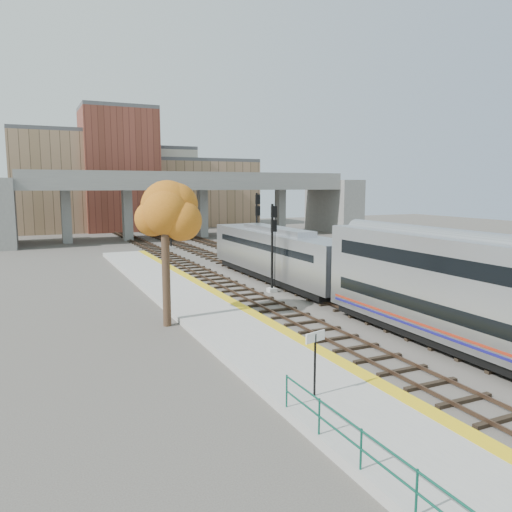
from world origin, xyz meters
name	(u,v)px	position (x,y,z in m)	size (l,w,h in m)	color
ground	(328,308)	(0.00, 0.00, 0.00)	(160.00, 160.00, 0.00)	#47423D
platform	(219,318)	(-7.25, 0.00, 0.17)	(4.50, 60.00, 0.35)	#9E9E99
yellow_strip	(250,311)	(-5.35, 0.00, 0.35)	(0.70, 60.00, 0.01)	yellow
tracks	(258,274)	(0.93, 12.50, 0.08)	(10.70, 95.00, 0.25)	black
overpass	(189,198)	(4.92, 45.00, 5.81)	(54.00, 12.00, 9.50)	slate
buildings_far	(134,184)	(1.26, 66.57, 7.88)	(43.00, 21.00, 20.60)	#A37E5F
parking_lot	(300,247)	(14.00, 28.00, 0.02)	(14.00, 18.00, 0.04)	black
locomotive	(277,253)	(1.00, 9.10, 2.28)	(3.02, 19.05, 4.10)	#A8AAB2
signal_mast_near	(273,251)	(-1.10, 5.61, 2.98)	(0.60, 0.64, 6.31)	#9E9E99
signal_mast_mid	(257,230)	(3.00, 17.10, 3.40)	(0.60, 0.64, 6.90)	#9E9E99
signal_mast_far	(171,220)	(-1.10, 32.91, 3.56)	(0.60, 0.64, 7.14)	#9E9E99
station_sign	(315,350)	(-8.09, -11.60, 1.98)	(0.88, 0.29, 2.27)	black
tree	(165,221)	(-10.16, 0.30, 5.73)	(3.60, 3.60, 7.72)	#382619
car_a	(300,245)	(12.23, 24.93, 0.67)	(1.48, 3.67, 1.25)	#99999E
car_b	(304,242)	(14.29, 27.53, 0.67)	(1.33, 3.81, 1.26)	#99999E
car_c	(297,239)	(15.27, 31.06, 0.62)	(1.63, 4.01, 1.16)	#99999E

